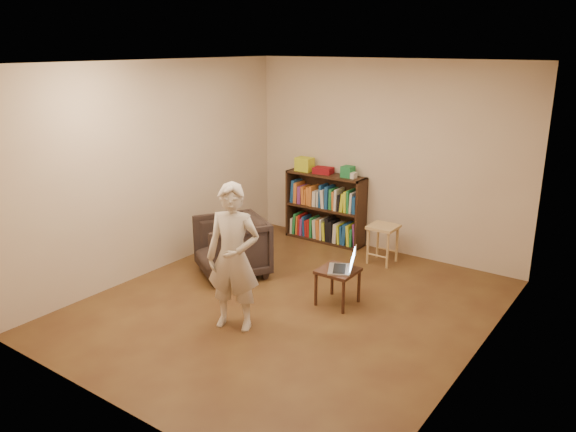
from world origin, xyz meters
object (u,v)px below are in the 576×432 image
Objects in this scene: stool at (383,233)px; laptop at (345,265)px; bookshelf at (326,212)px; person at (233,258)px; armchair at (232,247)px; side_table at (338,275)px.

stool is 1.40m from laptop.
person reaches higher than bookshelf.
bookshelf is 1.79m from armchair.
person reaches higher than side_table.
armchair is 1.97× the size of side_table.
armchair is 1.50m from side_table.
laptop is at bearing 33.30° from armchair.
bookshelf reaches higher than stool.
bookshelf reaches higher than laptop.
person is at bearing -77.10° from bookshelf.
side_table is at bearing -104.25° from laptop.
side_table is 0.27× the size of person.
laptop is at bearing -52.70° from bookshelf.
stool is at bearing -16.52° from bookshelf.
side_table is (1.22, -1.72, -0.10)m from bookshelf.
bookshelf is 2.86m from person.
bookshelf is 2.93× the size of side_table.
side_table is at bearing -54.57° from bookshelf.
person reaches higher than stool.
stool reaches higher than side_table.
stool is at bearing 95.85° from side_table.
bookshelf is 2.14m from laptop.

